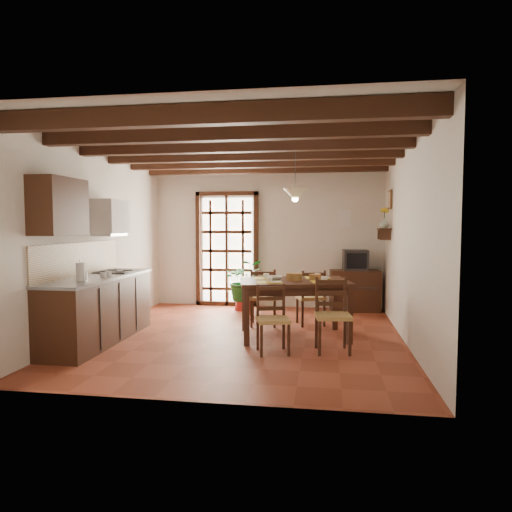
% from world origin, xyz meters
% --- Properties ---
extents(ground_plane, '(5.00, 5.00, 0.00)m').
position_xyz_m(ground_plane, '(0.00, 0.00, 0.00)').
color(ground_plane, brown).
extents(room_shell, '(4.52, 5.02, 2.81)m').
position_xyz_m(room_shell, '(0.00, 0.00, 1.82)').
color(room_shell, silver).
rests_on(room_shell, ground_plane).
extents(ceiling_beams, '(4.50, 4.34, 0.20)m').
position_xyz_m(ceiling_beams, '(0.00, 0.00, 2.69)').
color(ceiling_beams, black).
rests_on(ceiling_beams, room_shell).
extents(french_door, '(1.26, 0.11, 2.32)m').
position_xyz_m(french_door, '(-0.80, 2.45, 1.18)').
color(french_door, white).
rests_on(french_door, ground_plane).
extents(kitchen_counter, '(0.64, 2.25, 1.38)m').
position_xyz_m(kitchen_counter, '(-1.96, -0.60, 0.47)').
color(kitchen_counter, '#351C10').
rests_on(kitchen_counter, ground_plane).
extents(upper_cabinet, '(0.35, 0.80, 0.70)m').
position_xyz_m(upper_cabinet, '(-2.08, -1.30, 1.85)').
color(upper_cabinet, '#351C10').
rests_on(upper_cabinet, room_shell).
extents(range_hood, '(0.38, 0.60, 0.54)m').
position_xyz_m(range_hood, '(-2.05, -0.05, 1.73)').
color(range_hood, white).
rests_on(range_hood, room_shell).
extents(counter_items, '(0.50, 1.43, 0.25)m').
position_xyz_m(counter_items, '(-1.95, -0.51, 0.96)').
color(counter_items, black).
rests_on(counter_items, kitchen_counter).
extents(dining_table, '(1.71, 1.29, 0.83)m').
position_xyz_m(dining_table, '(0.71, 0.07, 0.73)').
color(dining_table, '#351B11').
rests_on(dining_table, ground_plane).
extents(chair_near_left, '(0.49, 0.48, 0.86)m').
position_xyz_m(chair_near_left, '(0.50, -0.78, 0.27)').
color(chair_near_left, '#B08A4B').
rests_on(chair_near_left, ground_plane).
extents(chair_near_right, '(0.49, 0.47, 0.95)m').
position_xyz_m(chair_near_right, '(1.25, -0.62, 0.30)').
color(chair_near_right, '#B08A4B').
rests_on(chair_near_right, ground_plane).
extents(chair_far_left, '(0.46, 0.44, 0.93)m').
position_xyz_m(chair_far_left, '(0.17, 0.75, 0.29)').
color(chair_far_left, '#B08A4B').
rests_on(chair_far_left, ground_plane).
extents(chair_far_right, '(0.52, 0.51, 0.90)m').
position_xyz_m(chair_far_right, '(0.92, 0.91, 0.28)').
color(chair_far_right, '#B08A4B').
rests_on(chair_far_right, ground_plane).
extents(table_setting, '(1.12, 0.75, 0.10)m').
position_xyz_m(table_setting, '(0.71, 0.07, 0.95)').
color(table_setting, yellow).
rests_on(table_setting, dining_table).
extents(table_bowl, '(0.24, 0.24, 0.05)m').
position_xyz_m(table_bowl, '(0.43, 0.06, 0.86)').
color(table_bowl, white).
rests_on(table_bowl, dining_table).
extents(sideboard, '(0.95, 0.50, 0.78)m').
position_xyz_m(sideboard, '(1.70, 2.23, 0.39)').
color(sideboard, '#351C10').
rests_on(sideboard, ground_plane).
extents(crt_tv, '(0.47, 0.44, 0.38)m').
position_xyz_m(crt_tv, '(1.70, 2.22, 0.97)').
color(crt_tv, black).
rests_on(crt_tv, sideboard).
extents(fuse_box, '(0.25, 0.03, 0.32)m').
position_xyz_m(fuse_box, '(1.50, 2.48, 1.75)').
color(fuse_box, white).
rests_on(fuse_box, room_shell).
extents(plant_pot, '(0.34, 0.34, 0.21)m').
position_xyz_m(plant_pot, '(-0.39, 2.00, 0.11)').
color(plant_pot, maroon).
rests_on(plant_pot, ground_plane).
extents(potted_plant, '(2.30, 2.16, 2.04)m').
position_xyz_m(potted_plant, '(-0.39, 2.00, 0.57)').
color(potted_plant, '#144C19').
rests_on(potted_plant, ground_plane).
extents(wall_shelf, '(0.20, 0.42, 0.20)m').
position_xyz_m(wall_shelf, '(2.14, 1.60, 1.51)').
color(wall_shelf, '#351C10').
rests_on(wall_shelf, room_shell).
extents(shelf_vase, '(0.15, 0.15, 0.15)m').
position_xyz_m(shelf_vase, '(2.14, 1.60, 1.65)').
color(shelf_vase, '#B2BFB2').
rests_on(shelf_vase, wall_shelf).
extents(shelf_flowers, '(0.14, 0.14, 0.36)m').
position_xyz_m(shelf_flowers, '(2.14, 1.60, 1.86)').
color(shelf_flowers, yellow).
rests_on(shelf_flowers, shelf_vase).
extents(framed_picture, '(0.03, 0.32, 0.32)m').
position_xyz_m(framed_picture, '(2.22, 1.60, 2.05)').
color(framed_picture, brown).
rests_on(framed_picture, room_shell).
extents(pendant_lamp, '(0.36, 0.36, 0.84)m').
position_xyz_m(pendant_lamp, '(0.71, 0.17, 2.08)').
color(pendant_lamp, black).
rests_on(pendant_lamp, room_shell).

